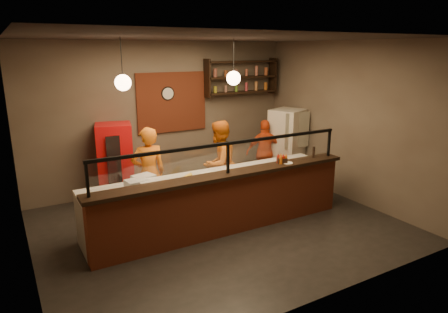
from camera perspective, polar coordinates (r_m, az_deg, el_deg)
floor at (r=7.18m, az=-0.69°, el=-9.85°), size 6.00×6.00×0.00m
ceiling at (r=6.51m, az=-0.78°, el=16.61°), size 6.00×6.00×0.00m
wall_back at (r=8.89m, az=-8.64°, el=5.68°), size 6.00×0.00×6.00m
wall_left at (r=5.87m, az=-27.26°, el=-0.69°), size 0.00×5.00×5.00m
wall_right at (r=8.51m, az=17.26°, el=4.75°), size 0.00×5.00×5.00m
wall_front at (r=4.71m, az=14.25°, el=-3.00°), size 6.00×0.00×6.00m
brick_patch at (r=8.90m, az=-7.44°, el=7.68°), size 1.60×0.04×1.30m
service_counter at (r=6.74m, az=0.55°, el=-6.93°), size 4.60×0.25×1.00m
counter_ledge at (r=6.56m, az=0.56°, el=-2.63°), size 4.70×0.37×0.06m
worktop_cabinet at (r=7.17m, az=-1.49°, el=-6.18°), size 4.60×0.75×0.85m
worktop at (r=7.02m, az=-1.51°, el=-2.76°), size 4.60×0.75×0.05m
sneeze_guard at (r=6.47m, az=0.57°, el=0.24°), size 4.50×0.05×0.52m
wall_shelving at (r=9.50m, az=2.51°, el=11.28°), size 1.84×0.28×0.85m
wall_clock at (r=8.83m, az=-8.06°, el=8.91°), size 0.30×0.04×0.30m
pendant_left at (r=6.14m, az=-14.24°, el=10.21°), size 0.24×0.24×0.77m
pendant_right at (r=6.90m, az=1.37°, el=11.14°), size 0.24×0.24×0.77m
cook_left at (r=7.35m, az=-10.70°, el=-2.39°), size 0.65×0.45×1.71m
cook_mid at (r=7.82m, az=-0.73°, el=-1.05°), size 1.02×0.92×1.71m
cook_right at (r=9.18m, az=5.89°, el=0.61°), size 0.95×0.68×1.49m
fridge at (r=9.40m, az=8.98°, el=1.51°), size 0.91×0.88×1.70m
red_cooler at (r=8.38m, az=-15.23°, el=-0.86°), size 0.82×0.78×1.60m
pizza_dough at (r=6.90m, az=-1.59°, el=-2.82°), size 0.65×0.65×0.01m
prep_tub_a at (r=6.39m, az=-12.38°, el=-3.95°), size 0.36×0.30×0.16m
prep_tub_b at (r=6.58m, az=-11.41°, el=-3.32°), size 0.38×0.34×0.16m
prep_tub_c at (r=6.35m, az=-10.58°, el=-4.01°), size 0.35×0.30×0.16m
rolling_pin at (r=6.75m, az=-5.60°, el=-3.05°), size 0.36×0.29×0.07m
condiment_caddy at (r=7.19m, az=8.28°, el=-0.56°), size 0.21×0.19×0.09m
pepper_mill at (r=7.65m, az=12.67°, el=0.60°), size 0.05×0.05×0.21m
small_plate at (r=7.20m, az=9.08°, el=-0.91°), size 0.23×0.23×0.01m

